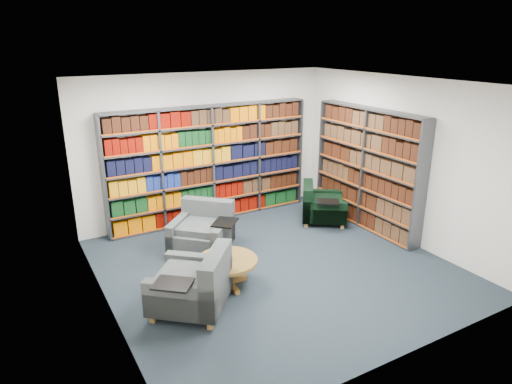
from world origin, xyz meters
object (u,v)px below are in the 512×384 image
chair_green_right (320,207)px  chair_teal_front (196,287)px  chair_teal_left (204,232)px  coffee_table (227,264)px

chair_green_right → chair_teal_front: 3.64m
chair_teal_left → chair_green_right: size_ratio=1.10×
coffee_table → chair_teal_front: bearing=-149.6°
chair_teal_left → coffee_table: size_ratio=1.45×
chair_teal_left → coffee_table: chair_teal_left is taller
chair_teal_left → coffee_table: (-0.17, -1.23, -0.00)m
chair_teal_front → coffee_table: (0.62, 0.37, -0.01)m
chair_green_right → chair_teal_left: bearing=-178.6°
chair_green_right → coffee_table: size_ratio=1.32×
chair_green_right → coffee_table: 2.92m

